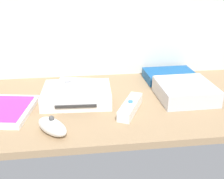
{
  "coord_description": "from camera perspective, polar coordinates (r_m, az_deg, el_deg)",
  "views": [
    {
      "loc": [
        -10.22,
        -79.64,
        38.58
      ],
      "look_at": [
        0.0,
        0.0,
        4.0
      ],
      "focal_mm": 45.11,
      "sensor_mm": 36.0,
      "label": 1
    }
  ],
  "objects": [
    {
      "name": "remote_nunchuk",
      "position": [
        0.73,
        -12.02,
        -7.35
      ],
      "size": [
        9.89,
        10.42,
        5.1
      ],
      "rotation": [
        0.0,
        0.0,
        0.72
      ],
      "color": "white",
      "rests_on": "ground_plane"
    },
    {
      "name": "mini_computer",
      "position": [
        0.93,
        14.59,
        -0.26
      ],
      "size": [
        17.27,
        17.27,
        5.3
      ],
      "rotation": [
        0.0,
        0.0,
        0.02
      ],
      "color": "silver",
      "rests_on": "ground_plane"
    },
    {
      "name": "ground_plane",
      "position": [
        0.9,
        0.0,
        -2.94
      ],
      "size": [
        100.0,
        48.0,
        2.0
      ],
      "primitive_type": "cube",
      "color": "#9E7F5B",
      "rests_on": "ground"
    },
    {
      "name": "game_case",
      "position": [
        0.87,
        -20.42,
        -3.97
      ],
      "size": [
        16.67,
        21.06,
        1.56
      ],
      "rotation": [
        0.0,
        0.0,
        -0.17
      ],
      "color": "white",
      "rests_on": "ground_plane"
    },
    {
      "name": "remote_classic_pad",
      "position": [
        0.87,
        -6.43,
        0.85
      ],
      "size": [
        15.74,
        10.79,
        2.4
      ],
      "rotation": [
        0.0,
        0.0,
        -0.21
      ],
      "color": "white",
      "rests_on": "game_console"
    },
    {
      "name": "network_router",
      "position": [
        1.08,
        11.53,
        2.77
      ],
      "size": [
        18.33,
        12.76,
        3.4
      ],
      "rotation": [
        0.0,
        0.0,
        0.03
      ],
      "color": "#145193",
      "rests_on": "ground_plane"
    },
    {
      "name": "game_console",
      "position": [
        0.89,
        -7.13,
        -1.03
      ],
      "size": [
        21.8,
        17.34,
        4.4
      ],
      "rotation": [
        0.0,
        0.0,
        -0.05
      ],
      "color": "white",
      "rests_on": "ground_plane"
    },
    {
      "name": "remote_wand",
      "position": [
        0.82,
        3.74,
        -3.5
      ],
      "size": [
        9.83,
        14.85,
        3.4
      ],
      "rotation": [
        0.0,
        0.0,
        -0.46
      ],
      "color": "white",
      "rests_on": "ground_plane"
    }
  ]
}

